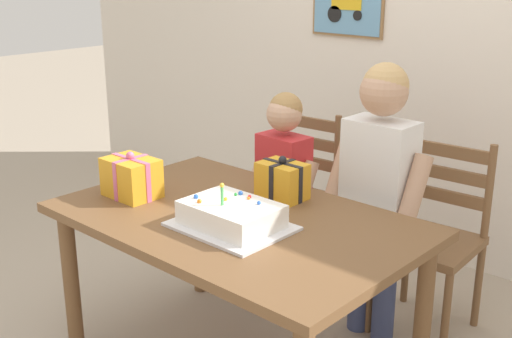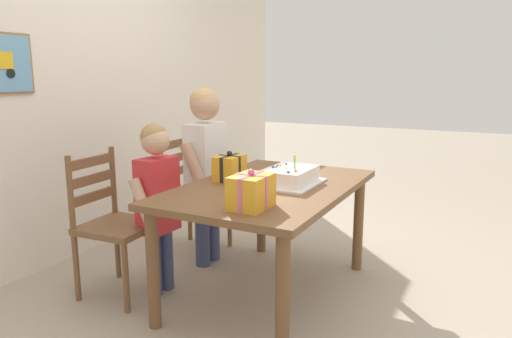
{
  "view_description": "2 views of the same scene",
  "coord_description": "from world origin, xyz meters",
  "px_view_note": "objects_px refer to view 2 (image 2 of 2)",
  "views": [
    {
      "loc": [
        1.71,
        -1.76,
        1.71
      ],
      "look_at": [
        0.11,
        -0.0,
        0.95
      ],
      "focal_mm": 45.72,
      "sensor_mm": 36.0,
      "label": 1
    },
    {
      "loc": [
        -2.54,
        -1.23,
        1.39
      ],
      "look_at": [
        0.02,
        0.11,
        0.81
      ],
      "focal_mm": 33.11,
      "sensor_mm": 36.0,
      "label": 2
    }
  ],
  "objects_px": {
    "child_older": "(206,159)",
    "gift_box_beside_cake": "(251,192)",
    "chair_right": "(192,193)",
    "chair_left": "(114,223)",
    "birthday_cake": "(289,177)",
    "child_younger": "(158,192)",
    "dining_table": "(270,199)",
    "gift_box_red_large": "(230,168)"
  },
  "relations": [
    {
      "from": "dining_table",
      "to": "chair_left",
      "type": "bearing_deg",
      "value": 115.83
    },
    {
      "from": "chair_left",
      "to": "child_younger",
      "type": "xyz_separation_m",
      "value": [
        0.14,
        -0.25,
        0.2
      ]
    },
    {
      "from": "child_younger",
      "to": "birthday_cake",
      "type": "bearing_deg",
      "value": -64.14
    },
    {
      "from": "chair_left",
      "to": "child_younger",
      "type": "relative_size",
      "value": 0.84
    },
    {
      "from": "chair_left",
      "to": "chair_right",
      "type": "relative_size",
      "value": 1.0
    },
    {
      "from": "chair_right",
      "to": "child_older",
      "type": "relative_size",
      "value": 0.71
    },
    {
      "from": "dining_table",
      "to": "child_older",
      "type": "xyz_separation_m",
      "value": [
        0.26,
        0.64,
        0.16
      ]
    },
    {
      "from": "child_younger",
      "to": "gift_box_beside_cake",
      "type": "bearing_deg",
      "value": -105.27
    },
    {
      "from": "chair_right",
      "to": "child_younger",
      "type": "xyz_separation_m",
      "value": [
        -0.71,
        -0.25,
        0.2
      ]
    },
    {
      "from": "birthday_cake",
      "to": "chair_right",
      "type": "bearing_deg",
      "value": 70.24
    },
    {
      "from": "dining_table",
      "to": "gift_box_red_large",
      "type": "bearing_deg",
      "value": 89.68
    },
    {
      "from": "birthday_cake",
      "to": "child_older",
      "type": "distance_m",
      "value": 0.76
    },
    {
      "from": "dining_table",
      "to": "chair_right",
      "type": "relative_size",
      "value": 1.6
    },
    {
      "from": "birthday_cake",
      "to": "chair_right",
      "type": "distance_m",
      "value": 1.09
    },
    {
      "from": "gift_box_beside_cake",
      "to": "chair_left",
      "type": "distance_m",
      "value": 1.08
    },
    {
      "from": "chair_right",
      "to": "birthday_cake",
      "type": "bearing_deg",
      "value": -109.76
    },
    {
      "from": "child_younger",
      "to": "chair_left",
      "type": "bearing_deg",
      "value": 119.35
    },
    {
      "from": "gift_box_beside_cake",
      "to": "chair_right",
      "type": "distance_m",
      "value": 1.42
    },
    {
      "from": "gift_box_beside_cake",
      "to": "chair_right",
      "type": "relative_size",
      "value": 0.26
    },
    {
      "from": "chair_right",
      "to": "chair_left",
      "type": "bearing_deg",
      "value": -180.0
    },
    {
      "from": "dining_table",
      "to": "gift_box_beside_cake",
      "type": "bearing_deg",
      "value": -164.47
    },
    {
      "from": "child_older",
      "to": "gift_box_beside_cake",
      "type": "bearing_deg",
      "value": -134.55
    },
    {
      "from": "birthday_cake",
      "to": "child_younger",
      "type": "relative_size",
      "value": 0.4
    },
    {
      "from": "birthday_cake",
      "to": "child_younger",
      "type": "xyz_separation_m",
      "value": [
        -0.36,
        0.74,
        -0.1
      ]
    },
    {
      "from": "gift_box_beside_cake",
      "to": "child_older",
      "type": "xyz_separation_m",
      "value": [
        0.77,
        0.78,
        -0.02
      ]
    },
    {
      "from": "chair_left",
      "to": "child_younger",
      "type": "distance_m",
      "value": 0.35
    },
    {
      "from": "chair_right",
      "to": "gift_box_red_large",
      "type": "bearing_deg",
      "value": -125.03
    },
    {
      "from": "chair_left",
      "to": "child_older",
      "type": "distance_m",
      "value": 0.8
    },
    {
      "from": "birthday_cake",
      "to": "gift_box_red_large",
      "type": "distance_m",
      "value": 0.39
    },
    {
      "from": "gift_box_beside_cake",
      "to": "child_older",
      "type": "relative_size",
      "value": 0.18
    },
    {
      "from": "birthday_cake",
      "to": "gift_box_beside_cake",
      "type": "distance_m",
      "value": 0.57
    },
    {
      "from": "gift_box_beside_cake",
      "to": "chair_left",
      "type": "relative_size",
      "value": 0.26
    },
    {
      "from": "child_younger",
      "to": "dining_table",
      "type": "bearing_deg",
      "value": -65.6
    },
    {
      "from": "chair_right",
      "to": "child_younger",
      "type": "bearing_deg",
      "value": -160.79
    },
    {
      "from": "gift_box_beside_cake",
      "to": "child_younger",
      "type": "distance_m",
      "value": 0.82
    },
    {
      "from": "dining_table",
      "to": "birthday_cake",
      "type": "bearing_deg",
      "value": -55.76
    },
    {
      "from": "dining_table",
      "to": "child_younger",
      "type": "distance_m",
      "value": 0.7
    },
    {
      "from": "dining_table",
      "to": "chair_right",
      "type": "bearing_deg",
      "value": 64.45
    },
    {
      "from": "gift_box_beside_cake",
      "to": "chair_left",
      "type": "height_order",
      "value": "gift_box_beside_cake"
    },
    {
      "from": "dining_table",
      "to": "gift_box_red_large",
      "type": "height_order",
      "value": "gift_box_red_large"
    },
    {
      "from": "chair_right",
      "to": "child_older",
      "type": "distance_m",
      "value": 0.44
    },
    {
      "from": "child_older",
      "to": "child_younger",
      "type": "relative_size",
      "value": 1.18
    }
  ]
}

